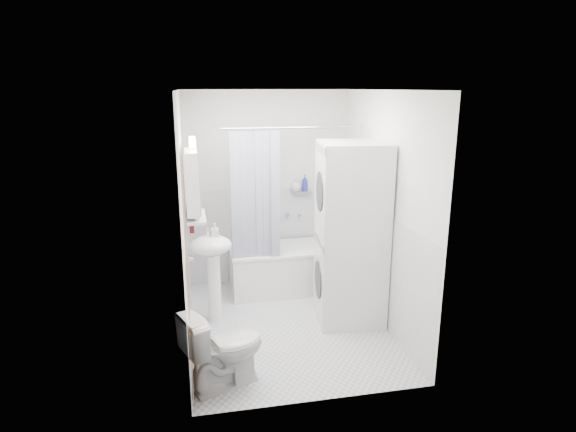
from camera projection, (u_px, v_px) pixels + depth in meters
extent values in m
plane|color=silver|center=(287.00, 324.00, 5.08)|extent=(2.60, 2.60, 0.00)
plane|color=white|center=(267.00, 189.00, 6.00)|extent=(2.00, 0.00, 2.00)
plane|color=white|center=(322.00, 259.00, 3.54)|extent=(2.00, 0.00, 2.00)
plane|color=white|center=(185.00, 220.00, 4.58)|extent=(0.00, 2.60, 2.60)
plane|color=white|center=(382.00, 210.00, 4.96)|extent=(0.00, 2.60, 2.60)
plane|color=white|center=(287.00, 90.00, 4.46)|extent=(2.60, 2.60, 0.00)
plane|color=white|center=(268.00, 235.00, 6.14)|extent=(1.98, 0.00, 1.98)
plane|color=white|center=(189.00, 279.00, 4.73)|extent=(0.00, 2.58, 2.58)
plane|color=white|center=(378.00, 265.00, 5.11)|extent=(0.00, 2.58, 2.58)
plane|color=brown|center=(188.00, 273.00, 3.80)|extent=(0.00, 2.00, 2.00)
cylinder|color=silver|center=(191.00, 259.00, 4.12)|extent=(0.04, 0.04, 0.04)
cube|color=white|center=(288.00, 269.00, 5.92)|extent=(1.40, 0.65, 0.51)
cube|color=white|center=(288.00, 248.00, 5.85)|extent=(1.42, 0.67, 0.03)
cube|color=silver|center=(288.00, 257.00, 5.88)|extent=(1.22, 0.47, 0.20)
cylinder|color=silver|center=(299.00, 214.00, 6.11)|extent=(0.04, 0.12, 0.04)
cylinder|color=silver|center=(294.00, 128.00, 5.21)|extent=(1.60, 0.02, 0.02)
cube|color=#152049|center=(235.00, 198.00, 5.28)|extent=(0.10, 0.02, 1.45)
cube|color=#152049|center=(244.00, 197.00, 5.29)|extent=(0.10, 0.02, 1.45)
cube|color=#152049|center=(252.00, 197.00, 5.31)|extent=(0.10, 0.02, 1.45)
cube|color=#152049|center=(260.00, 197.00, 5.33)|extent=(0.10, 0.02, 1.45)
cube|color=#152049|center=(268.00, 196.00, 5.34)|extent=(0.10, 0.02, 1.45)
cube|color=#152049|center=(276.00, 196.00, 5.36)|extent=(0.10, 0.02, 1.45)
ellipsoid|color=white|center=(210.00, 245.00, 4.94)|extent=(0.44, 0.37, 0.20)
cylinder|color=white|center=(214.00, 288.00, 5.07)|extent=(0.14, 0.14, 0.75)
cylinder|color=silver|center=(207.00, 230.00, 5.04)|extent=(0.03, 0.03, 0.14)
cylinder|color=silver|center=(207.00, 226.00, 4.99)|extent=(0.02, 0.10, 0.02)
cube|color=white|center=(192.00, 182.00, 4.60)|extent=(0.12, 0.50, 0.60)
cube|color=white|center=(199.00, 181.00, 4.61)|extent=(0.01, 0.47, 0.57)
cube|color=#FFEABF|center=(192.00, 142.00, 4.50)|extent=(0.06, 0.45, 0.06)
cube|color=silver|center=(196.00, 217.00, 4.69)|extent=(0.18, 0.54, 0.02)
cube|color=silver|center=(303.00, 192.00, 6.04)|extent=(0.22, 0.06, 0.02)
cube|color=#5A181F|center=(190.00, 190.00, 5.14)|extent=(0.05, 0.37, 0.87)
cube|color=#5A181F|center=(191.00, 152.00, 5.04)|extent=(0.03, 0.32, 0.08)
cylinder|color=silver|center=(187.00, 148.00, 5.02)|extent=(0.02, 0.04, 0.02)
cube|color=white|center=(349.00, 276.00, 5.12)|extent=(0.74, 0.74, 0.95)
cylinder|color=#2D2D33|center=(318.00, 280.00, 5.05)|extent=(0.06, 0.40, 0.40)
cube|color=gray|center=(319.00, 241.00, 4.94)|extent=(0.08, 0.61, 0.08)
cube|color=white|center=(352.00, 189.00, 4.87)|extent=(0.74, 0.74, 0.95)
cylinder|color=#2D2D33|center=(320.00, 191.00, 4.81)|extent=(0.06, 0.40, 0.40)
cube|color=gray|center=(321.00, 149.00, 4.70)|extent=(0.08, 0.61, 0.08)
imported|color=white|center=(224.00, 348.00, 3.98)|extent=(0.78, 0.61, 0.67)
imported|color=gray|center=(215.00, 236.00, 4.93)|extent=(0.08, 0.17, 0.08)
imported|color=gray|center=(196.00, 216.00, 4.54)|extent=(0.07, 0.18, 0.07)
imported|color=gray|center=(196.00, 208.00, 4.79)|extent=(0.10, 0.09, 0.10)
imported|color=gray|center=(295.00, 186.00, 6.00)|extent=(0.13, 0.17, 0.13)
imported|color=#2830A0|center=(305.00, 188.00, 6.03)|extent=(0.08, 0.21, 0.08)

